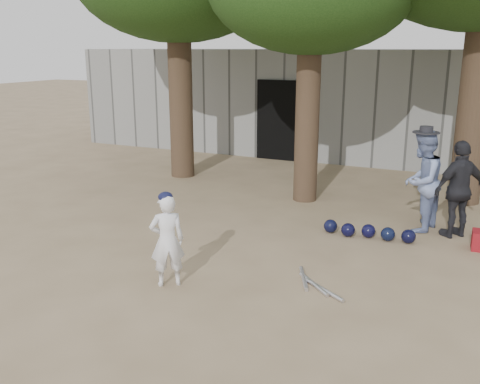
% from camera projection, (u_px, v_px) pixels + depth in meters
% --- Properties ---
extents(ground, '(70.00, 70.00, 0.00)m').
position_uv_depth(ground, '(173.00, 268.00, 7.66)').
color(ground, '#937C5E').
rests_on(ground, ground).
extents(boy_player, '(0.54, 0.52, 1.24)m').
position_uv_depth(boy_player, '(167.00, 241.00, 6.96)').
color(boy_player, white).
rests_on(boy_player, ground).
extents(spectator_blue, '(0.83, 0.96, 1.73)m').
position_uv_depth(spectator_blue, '(422.00, 181.00, 9.03)').
color(spectator_blue, '#7B8EBF').
rests_on(spectator_blue, ground).
extents(spectator_dark, '(0.95, 0.94, 1.62)m').
position_uv_depth(spectator_dark, '(459.00, 189.00, 8.74)').
color(spectator_dark, black).
rests_on(spectator_dark, ground).
extents(back_building, '(16.00, 5.24, 3.00)m').
position_uv_depth(back_building, '(350.00, 100.00, 16.32)').
color(back_building, gray).
rests_on(back_building, ground).
extents(helmet_row, '(1.51, 0.33, 0.23)m').
position_uv_depth(helmet_row, '(368.00, 231.00, 8.83)').
color(helmet_row, black).
rests_on(helmet_row, ground).
extents(bat_pile, '(0.85, 0.80, 0.06)m').
position_uv_depth(bat_pile, '(314.00, 284.00, 7.07)').
color(bat_pile, silver).
rests_on(bat_pile, ground).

